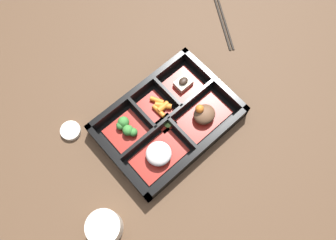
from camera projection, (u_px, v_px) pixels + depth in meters
The scene contains 12 objects.
ground_plane at pixel (168, 124), 0.84m from camera, with size 3.00×3.00×0.00m, color #4C3523.
bento_base at pixel (168, 123), 0.83m from camera, with size 0.33×0.24×0.01m.
bento_rim at pixel (168, 120), 0.82m from camera, with size 0.33×0.24×0.05m.
bowl_stew at pixel (204, 115), 0.82m from camera, with size 0.13×0.08×0.05m.
bowl_rice at pixel (159, 154), 0.78m from camera, with size 0.13×0.08×0.04m.
bowl_tofu at pixel (183, 84), 0.86m from camera, with size 0.09×0.08×0.03m.
bowl_carrots at pixel (159, 107), 0.83m from camera, with size 0.07×0.08×0.02m.
bowl_greens at pixel (126, 128), 0.81m from camera, with size 0.09×0.08×0.03m.
bowl_pickles at pixel (167, 123), 0.82m from camera, with size 0.04×0.04×0.01m.
tea_cup at pixel (105, 227), 0.72m from camera, with size 0.08×0.08×0.06m.
chopsticks at pixel (222, 17), 0.95m from camera, with size 0.13×0.20×0.01m.
sauce_dish at pixel (71, 131), 0.82m from camera, with size 0.05×0.05×0.01m.
Camera 1 is at (0.19, 0.22, 0.78)m, focal length 35.00 mm.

